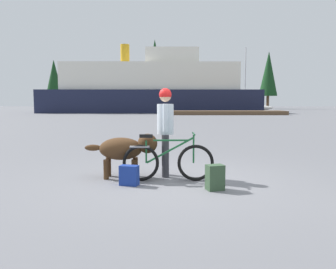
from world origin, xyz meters
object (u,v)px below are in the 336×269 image
at_px(dog, 126,149).
at_px(sailboat_moored, 245,107).
at_px(backpack, 215,177).
at_px(ferry_boat, 152,89).
at_px(handbag_pannier, 129,175).
at_px(bicycle, 167,161).
at_px(person_cyclist, 165,124).

distance_m(dog, sailboat_moored, 43.07).
distance_m(backpack, ferry_boat, 37.90).
distance_m(dog, ferry_boat, 36.87).
bearing_deg(backpack, sailboat_moored, 76.46).
relative_size(dog, handbag_pannier, 3.96).
height_order(bicycle, sailboat_moored, sailboat_moored).
bearing_deg(person_cyclist, sailboat_moored, 75.05).
relative_size(bicycle, handbag_pannier, 4.80).
height_order(person_cyclist, sailboat_moored, sailboat_moored).
xyz_separation_m(ferry_boat, sailboat_moored, (12.70, 4.65, -2.39)).
relative_size(backpack, sailboat_moored, 0.05).
bearing_deg(backpack, bicycle, 140.28).
relative_size(person_cyclist, ferry_boat, 0.07).
xyz_separation_m(bicycle, dog, (-0.79, 0.28, 0.19)).
distance_m(person_cyclist, dog, 0.90).
distance_m(backpack, handbag_pannier, 1.50).
distance_m(bicycle, backpack, 1.03).
bearing_deg(person_cyclist, ferry_boat, 92.61).
height_order(handbag_pannier, sailboat_moored, sailboat_moored).
distance_m(bicycle, handbag_pannier, 0.77).
relative_size(bicycle, backpack, 3.99).
relative_size(person_cyclist, dog, 1.23).
xyz_separation_m(bicycle, backpack, (0.79, -0.65, -0.16)).
bearing_deg(ferry_boat, sailboat_moored, 20.10).
distance_m(bicycle, sailboat_moored, 43.13).
bearing_deg(bicycle, person_cyclist, 95.12).
bearing_deg(dog, handbag_pannier, -78.92).
xyz_separation_m(dog, backpack, (1.58, -0.93, -0.35)).
bearing_deg(ferry_boat, backpack, -86.22).
relative_size(ferry_boat, sailboat_moored, 3.00).
distance_m(bicycle, dog, 0.86).
relative_size(bicycle, sailboat_moored, 0.19).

